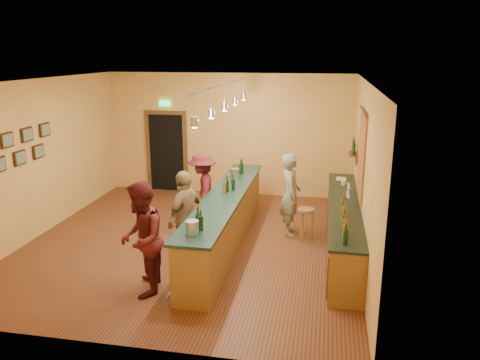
% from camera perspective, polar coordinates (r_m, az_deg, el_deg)
% --- Properties ---
extents(floor, '(7.00, 7.00, 0.00)m').
position_cam_1_polar(floor, '(9.58, -5.83, -7.55)').
color(floor, '#552618').
rests_on(floor, ground).
extents(ceiling, '(6.50, 7.00, 0.02)m').
position_cam_1_polar(ceiling, '(8.85, -6.41, 11.91)').
color(ceiling, silver).
rests_on(ceiling, wall_back).
extents(wall_back, '(6.50, 0.02, 3.20)m').
position_cam_1_polar(wall_back, '(12.41, -1.49, 5.53)').
color(wall_back, '#DC9B52').
rests_on(wall_back, floor).
extents(wall_front, '(6.50, 0.02, 3.20)m').
position_cam_1_polar(wall_front, '(5.97, -15.75, -6.06)').
color(wall_front, '#DC9B52').
rests_on(wall_front, floor).
extents(wall_left, '(0.02, 7.00, 3.20)m').
position_cam_1_polar(wall_left, '(10.47, -23.42, 2.42)').
color(wall_left, '#DC9B52').
rests_on(wall_left, floor).
extents(wall_right, '(0.02, 7.00, 3.20)m').
position_cam_1_polar(wall_right, '(8.74, 14.78, 0.82)').
color(wall_right, '#DC9B52').
rests_on(wall_right, floor).
extents(doorway, '(1.15, 0.09, 2.48)m').
position_cam_1_polar(doorway, '(12.93, -8.90, 3.62)').
color(doorway, black).
rests_on(doorway, wall_back).
extents(tapestry, '(0.03, 1.40, 1.60)m').
position_cam_1_polar(tapestry, '(9.07, 14.60, 2.97)').
color(tapestry, maroon).
rests_on(tapestry, wall_right).
extents(bottle_shelf, '(0.17, 0.55, 0.54)m').
position_cam_1_polar(bottle_shelf, '(10.57, 13.71, 3.73)').
color(bottle_shelf, '#503618').
rests_on(bottle_shelf, wall_right).
extents(picture_grid, '(0.06, 2.20, 0.70)m').
position_cam_1_polar(picture_grid, '(9.79, -25.84, 3.41)').
color(picture_grid, '#382111').
rests_on(picture_grid, wall_left).
extents(back_counter, '(0.60, 4.55, 1.27)m').
position_cam_1_polar(back_counter, '(9.22, 12.49, -5.53)').
color(back_counter, olive).
rests_on(back_counter, floor).
extents(tasting_bar, '(0.73, 5.10, 1.38)m').
position_cam_1_polar(tasting_bar, '(9.20, -1.80, -4.42)').
color(tasting_bar, olive).
rests_on(tasting_bar, floor).
extents(pendant_track, '(0.11, 4.60, 0.50)m').
position_cam_1_polar(pendant_track, '(8.69, -1.92, 10.49)').
color(pendant_track, silver).
rests_on(pendant_track, ceiling).
extents(bartender, '(0.50, 0.68, 1.72)m').
position_cam_1_polar(bartender, '(9.74, 6.19, -1.78)').
color(bartender, gray).
rests_on(bartender, floor).
extents(customer_a, '(0.88, 1.03, 1.83)m').
position_cam_1_polar(customer_a, '(7.47, -11.93, -7.05)').
color(customer_a, '#59191E').
rests_on(customer_a, floor).
extents(customer_b, '(0.70, 1.08, 1.71)m').
position_cam_1_polar(customer_b, '(8.50, -6.64, -4.45)').
color(customer_b, '#997A51').
rests_on(customer_b, floor).
extents(customer_c, '(0.84, 1.17, 1.63)m').
position_cam_1_polar(customer_c, '(10.21, -4.59, -1.20)').
color(customer_c, '#59191E').
rests_on(customer_c, floor).
extents(bar_stool, '(0.33, 0.33, 0.69)m').
position_cam_1_polar(bar_stool, '(9.51, 8.01, -4.30)').
color(bar_stool, '#8F6240').
rests_on(bar_stool, floor).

